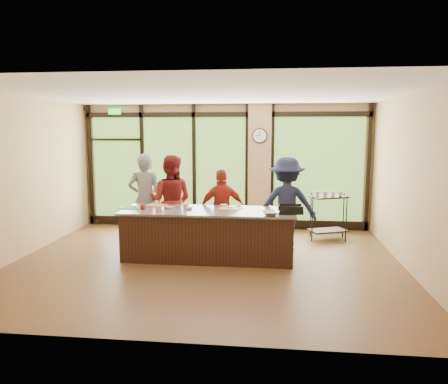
% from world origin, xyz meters
% --- Properties ---
extents(floor, '(7.00, 7.00, 0.00)m').
position_xyz_m(floor, '(0.00, 0.00, 0.00)').
color(floor, brown).
rests_on(floor, ground).
extents(ceiling, '(7.00, 7.00, 0.00)m').
position_xyz_m(ceiling, '(0.00, 0.00, 3.00)').
color(ceiling, silver).
rests_on(ceiling, back_wall).
extents(back_wall, '(7.00, 0.00, 7.00)m').
position_xyz_m(back_wall, '(0.00, 3.00, 1.50)').
color(back_wall, tan).
rests_on(back_wall, floor).
extents(left_wall, '(0.00, 6.00, 6.00)m').
position_xyz_m(left_wall, '(-3.50, 0.00, 1.50)').
color(left_wall, tan).
rests_on(left_wall, floor).
extents(right_wall, '(0.00, 6.00, 6.00)m').
position_xyz_m(right_wall, '(3.50, 0.00, 1.50)').
color(right_wall, tan).
rests_on(right_wall, floor).
extents(window_wall, '(6.90, 0.12, 3.00)m').
position_xyz_m(window_wall, '(0.16, 2.95, 1.39)').
color(window_wall, tan).
rests_on(window_wall, floor).
extents(island_base, '(3.10, 1.00, 0.88)m').
position_xyz_m(island_base, '(0.00, 0.30, 0.44)').
color(island_base, black).
rests_on(island_base, floor).
extents(countertop, '(3.20, 1.10, 0.04)m').
position_xyz_m(countertop, '(0.00, 0.30, 0.90)').
color(countertop, slate).
rests_on(countertop, island_base).
extents(wall_clock, '(0.36, 0.04, 0.36)m').
position_xyz_m(wall_clock, '(0.85, 2.87, 2.25)').
color(wall_clock, black).
rests_on(wall_clock, window_wall).
extents(cook_left, '(0.77, 0.57, 1.92)m').
position_xyz_m(cook_left, '(-1.45, 1.13, 0.96)').
color(cook_left, slate).
rests_on(cook_left, floor).
extents(cook_midleft, '(0.96, 0.77, 1.88)m').
position_xyz_m(cook_midleft, '(-0.90, 1.11, 0.94)').
color(cook_midleft, maroon).
rests_on(cook_midleft, floor).
extents(cook_midright, '(1.01, 0.64, 1.61)m').
position_xyz_m(cook_midright, '(0.17, 1.05, 0.80)').
color(cook_midright, maroon).
rests_on(cook_midright, floor).
extents(cook_right, '(1.24, 0.76, 1.86)m').
position_xyz_m(cook_right, '(1.45, 0.99, 0.93)').
color(cook_right, '#191D38').
rests_on(cook_right, floor).
extents(roasting_pan, '(0.45, 0.36, 0.08)m').
position_xyz_m(roasting_pan, '(1.50, 0.16, 0.96)').
color(roasting_pan, black).
rests_on(roasting_pan, countertop).
extents(mixing_bowl, '(0.36, 0.36, 0.07)m').
position_xyz_m(mixing_bowl, '(1.15, -0.10, 0.96)').
color(mixing_bowl, silver).
rests_on(mixing_bowl, countertop).
extents(cutting_board_left, '(0.45, 0.34, 0.01)m').
position_xyz_m(cutting_board_left, '(-1.50, 0.36, 0.93)').
color(cutting_board_left, '#519C38').
rests_on(cutting_board_left, countertop).
extents(cutting_board_center, '(0.44, 0.39, 0.01)m').
position_xyz_m(cutting_board_center, '(-1.09, 0.69, 0.93)').
color(cutting_board_center, yellow).
rests_on(cutting_board_center, countertop).
extents(cutting_board_right, '(0.47, 0.40, 0.01)m').
position_xyz_m(cutting_board_right, '(0.40, 0.49, 0.93)').
color(cutting_board_right, yellow).
rests_on(cutting_board_right, countertop).
extents(prep_bowl_near, '(0.14, 0.14, 0.04)m').
position_xyz_m(prep_bowl_near, '(-0.75, 0.35, 0.94)').
color(prep_bowl_near, silver).
rests_on(prep_bowl_near, countertop).
extents(prep_bowl_mid, '(0.14, 0.14, 0.04)m').
position_xyz_m(prep_bowl_mid, '(-0.36, 0.32, 0.94)').
color(prep_bowl_mid, silver).
rests_on(prep_bowl_mid, countertop).
extents(prep_bowl_far, '(0.16, 0.16, 0.03)m').
position_xyz_m(prep_bowl_far, '(0.24, 0.74, 0.94)').
color(prep_bowl_far, silver).
rests_on(prep_bowl_far, countertop).
extents(red_ramekin, '(0.12, 0.12, 0.08)m').
position_xyz_m(red_ramekin, '(-1.21, 0.19, 0.96)').
color(red_ramekin, '#A61A10').
rests_on(red_ramekin, countertop).
extents(flower_stand, '(0.48, 0.48, 0.78)m').
position_xyz_m(flower_stand, '(-1.59, 1.85, 0.39)').
color(flower_stand, black).
rests_on(flower_stand, floor).
extents(flower_vase, '(0.31, 0.31, 0.29)m').
position_xyz_m(flower_vase, '(-1.59, 1.85, 0.92)').
color(flower_vase, olive).
rests_on(flower_vase, flower_stand).
extents(bar_cart, '(0.89, 0.71, 1.07)m').
position_xyz_m(bar_cart, '(2.39, 2.00, 0.64)').
color(bar_cart, black).
rests_on(bar_cart, floor).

